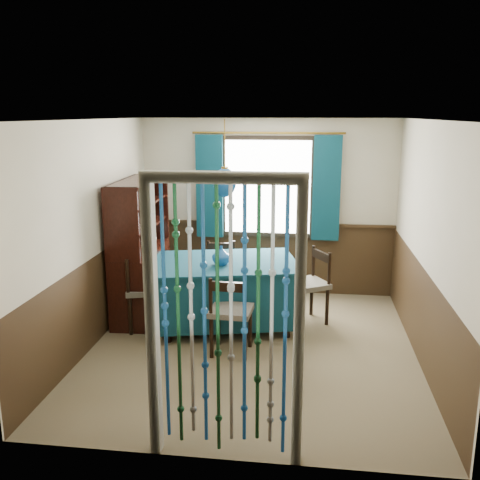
# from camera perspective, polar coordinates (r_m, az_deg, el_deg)

# --- Properties ---
(floor) EXTENTS (4.00, 4.00, 0.00)m
(floor) POSITION_cam_1_polar(r_m,az_deg,el_deg) (6.11, 1.31, -11.42)
(floor) COLOR brown
(floor) RESTS_ON ground
(ceiling) EXTENTS (4.00, 4.00, 0.00)m
(ceiling) POSITION_cam_1_polar(r_m,az_deg,el_deg) (5.55, 1.45, 12.72)
(ceiling) COLOR silver
(ceiling) RESTS_ON ground
(wall_back) EXTENTS (3.60, 0.00, 3.60)m
(wall_back) POSITION_cam_1_polar(r_m,az_deg,el_deg) (7.65, 2.96, 3.49)
(wall_back) COLOR beige
(wall_back) RESTS_ON ground
(wall_front) EXTENTS (3.60, 0.00, 3.60)m
(wall_front) POSITION_cam_1_polar(r_m,az_deg,el_deg) (3.80, -1.84, -6.87)
(wall_front) COLOR beige
(wall_front) RESTS_ON ground
(wall_left) EXTENTS (0.00, 4.00, 4.00)m
(wall_left) POSITION_cam_1_polar(r_m,az_deg,el_deg) (6.15, -15.54, 0.55)
(wall_left) COLOR beige
(wall_left) RESTS_ON ground
(wall_right) EXTENTS (0.00, 4.00, 4.00)m
(wall_right) POSITION_cam_1_polar(r_m,az_deg,el_deg) (5.80, 19.34, -0.48)
(wall_right) COLOR beige
(wall_right) RESTS_ON ground
(wainscot_back) EXTENTS (3.60, 0.00, 3.60)m
(wainscot_back) POSITION_cam_1_polar(r_m,az_deg,el_deg) (7.80, 2.89, -1.96)
(wainscot_back) COLOR #342414
(wainscot_back) RESTS_ON ground
(wainscot_front) EXTENTS (3.60, 0.00, 3.60)m
(wainscot_front) POSITION_cam_1_polar(r_m,az_deg,el_deg) (4.13, -1.72, -16.60)
(wainscot_front) COLOR #342414
(wainscot_front) RESTS_ON ground
(wainscot_left) EXTENTS (0.00, 4.00, 4.00)m
(wainscot_left) POSITION_cam_1_polar(r_m,az_deg,el_deg) (6.35, -15.00, -6.06)
(wainscot_left) COLOR #342414
(wainscot_left) RESTS_ON ground
(wainscot_right) EXTENTS (0.00, 4.00, 4.00)m
(wainscot_right) POSITION_cam_1_polar(r_m,az_deg,el_deg) (6.01, 18.65, -7.43)
(wainscot_right) COLOR #342414
(wainscot_right) RESTS_ON ground
(window) EXTENTS (1.32, 0.12, 1.42)m
(window) POSITION_cam_1_polar(r_m,az_deg,el_deg) (7.56, 2.96, 5.66)
(window) COLOR black
(window) RESTS_ON wall_back
(doorway) EXTENTS (1.16, 0.12, 2.18)m
(doorway) POSITION_cam_1_polar(r_m,az_deg,el_deg) (3.93, -1.67, -9.31)
(doorway) COLOR silver
(doorway) RESTS_ON ground
(dining_table) EXTENTS (1.93, 1.54, 0.82)m
(dining_table) POSITION_cam_1_polar(r_m,az_deg,el_deg) (6.55, -1.54, -5.24)
(dining_table) COLOR #0D3746
(dining_table) RESTS_ON floor
(chair_near) EXTENTS (0.46, 0.45, 0.89)m
(chair_near) POSITION_cam_1_polar(r_m,az_deg,el_deg) (5.80, -1.02, -7.72)
(chair_near) COLOR black
(chair_near) RESTS_ON floor
(chair_far) EXTENTS (0.48, 0.46, 0.87)m
(chair_far) POSITION_cam_1_polar(r_m,az_deg,el_deg) (7.25, -2.05, -3.47)
(chair_far) COLOR black
(chair_far) RESTS_ON floor
(chair_left) EXTENTS (0.55, 0.56, 0.92)m
(chair_left) POSITION_cam_1_polar(r_m,az_deg,el_deg) (6.57, -10.36, -5.23)
(chair_left) COLOR black
(chair_left) RESTS_ON floor
(chair_right) EXTENTS (0.61, 0.61, 0.92)m
(chair_right) POSITION_cam_1_polar(r_m,az_deg,el_deg) (6.72, 7.44, -4.69)
(chair_right) COLOR black
(chair_right) RESTS_ON floor
(sideboard) EXTENTS (0.52, 1.36, 1.75)m
(sideboard) POSITION_cam_1_polar(r_m,az_deg,el_deg) (7.01, -10.58, -3.05)
(sideboard) COLOR black
(sideboard) RESTS_ON floor
(pendant_lamp) EXTENTS (0.27, 0.27, 0.89)m
(pendant_lamp) POSITION_cam_1_polar(r_m,az_deg,el_deg) (6.26, -1.62, 6.17)
(pendant_lamp) COLOR olive
(pendant_lamp) RESTS_ON ceiling
(vase_table) EXTENTS (0.26, 0.26, 0.21)m
(vase_table) POSITION_cam_1_polar(r_m,az_deg,el_deg) (6.28, -2.01, -1.74)
(vase_table) COLOR navy
(vase_table) RESTS_ON dining_table
(bowl_shelf) EXTENTS (0.27, 0.27, 0.05)m
(bowl_shelf) POSITION_cam_1_polar(r_m,az_deg,el_deg) (6.56, -11.14, 1.34)
(bowl_shelf) COLOR beige
(bowl_shelf) RESTS_ON sideboard
(vase_sideboard) EXTENTS (0.24, 0.24, 0.21)m
(vase_sideboard) POSITION_cam_1_polar(r_m,az_deg,el_deg) (7.14, -9.62, 0.39)
(vase_sideboard) COLOR beige
(vase_sideboard) RESTS_ON sideboard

